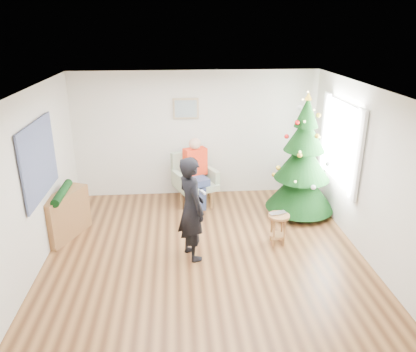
{
  "coord_description": "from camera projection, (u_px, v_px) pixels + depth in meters",
  "views": [
    {
      "loc": [
        -0.4,
        -5.62,
        3.48
      ],
      "look_at": [
        0.1,
        0.6,
        1.1
      ],
      "focal_mm": 35.0,
      "sensor_mm": 36.0,
      "label": 1
    }
  ],
  "objects": [
    {
      "name": "ceiling",
      "position": [
        204.0,
        90.0,
        5.58
      ],
      "size": [
        5.0,
        5.0,
        0.0
      ],
      "primitive_type": "plane",
      "rotation": [
        3.14,
        0.0,
        0.0
      ],
      "color": "white",
      "rests_on": "wall_back"
    },
    {
      "name": "wall_back",
      "position": [
        196.0,
        134.0,
        8.37
      ],
      "size": [
        5.0,
        0.0,
        5.0
      ],
      "primitive_type": "plane",
      "rotation": [
        1.57,
        0.0,
        0.0
      ],
      "color": "silver",
      "rests_on": "floor"
    },
    {
      "name": "seated_person",
      "position": [
        196.0,
        171.0,
        8.08
      ],
      "size": [
        0.57,
        0.72,
        1.35
      ],
      "rotation": [
        0.0,
        0.0,
        0.4
      ],
      "color": "navy",
      "rests_on": "armchair"
    },
    {
      "name": "wall_left",
      "position": [
        32.0,
        183.0,
        5.86
      ],
      "size": [
        0.0,
        5.0,
        5.0
      ],
      "primitive_type": "plane",
      "rotation": [
        1.57,
        0.0,
        1.57
      ],
      "color": "silver",
      "rests_on": "floor"
    },
    {
      "name": "curtains",
      "position": [
        339.0,
        143.0,
        7.09
      ],
      "size": [
        0.05,
        1.75,
        1.5
      ],
      "color": "white",
      "rests_on": "wall_right"
    },
    {
      "name": "floor",
      "position": [
        205.0,
        253.0,
        6.51
      ],
      "size": [
        5.0,
        5.0,
        0.0
      ],
      "primitive_type": "plane",
      "color": "brown",
      "rests_on": "ground"
    },
    {
      "name": "framed_picture",
      "position": [
        186.0,
        109.0,
        8.13
      ],
      "size": [
        0.52,
        0.05,
        0.42
      ],
      "color": "tan",
      "rests_on": "wall_back"
    },
    {
      "name": "armchair",
      "position": [
        194.0,
        185.0,
        8.24
      ],
      "size": [
        0.98,
        0.96,
        1.03
      ],
      "rotation": [
        0.0,
        0.0,
        0.4
      ],
      "color": "#91A282",
      "rests_on": "floor"
    },
    {
      "name": "stool",
      "position": [
        278.0,
        229.0,
        6.71
      ],
      "size": [
        0.35,
        0.35,
        0.53
      ],
      "rotation": [
        0.0,
        0.0,
        -0.07
      ],
      "color": "brown",
      "rests_on": "floor"
    },
    {
      "name": "laptop",
      "position": [
        279.0,
        214.0,
        6.61
      ],
      "size": [
        0.33,
        0.26,
        0.02
      ],
      "primitive_type": "imported",
      "rotation": [
        0.0,
        0.0,
        0.28
      ],
      "color": "silver",
      "rests_on": "stool"
    },
    {
      "name": "game_controller",
      "position": [
        203.0,
        192.0,
        6.04
      ],
      "size": [
        0.08,
        0.13,
        0.04
      ],
      "primitive_type": "cube",
      "rotation": [
        0.0,
        0.0,
        0.4
      ],
      "color": "white",
      "rests_on": "standing_man"
    },
    {
      "name": "wall_front",
      "position": [
        224.0,
        276.0,
        3.72
      ],
      "size": [
        5.0,
        0.0,
        5.0
      ],
      "primitive_type": "plane",
      "rotation": [
        -1.57,
        0.0,
        0.0
      ],
      "color": "silver",
      "rests_on": "floor"
    },
    {
      "name": "wall_right",
      "position": [
        366.0,
        173.0,
        6.23
      ],
      "size": [
        0.0,
        5.0,
        5.0
      ],
      "primitive_type": "plane",
      "rotation": [
        1.57,
        0.0,
        -1.57
      ],
      "color": "silver",
      "rests_on": "floor"
    },
    {
      "name": "tapestry",
      "position": [
        39.0,
        160.0,
        6.05
      ],
      "size": [
        0.03,
        1.5,
        1.15
      ],
      "primitive_type": "cube",
      "color": "black",
      "rests_on": "wall_left"
    },
    {
      "name": "window_panel",
      "position": [
        341.0,
        143.0,
        7.09
      ],
      "size": [
        0.04,
        1.3,
        1.4
      ],
      "primitive_type": "cube",
      "color": "white",
      "rests_on": "wall_right"
    },
    {
      "name": "garland",
      "position": [
        62.0,
        193.0,
        6.74
      ],
      "size": [
        0.14,
        0.9,
        0.14
      ],
      "primitive_type": "cylinder",
      "rotation": [
        1.57,
        0.0,
        0.0
      ],
      "color": "black",
      "rests_on": "console"
    },
    {
      "name": "console",
      "position": [
        65.0,
        215.0,
        6.89
      ],
      "size": [
        0.68,
        1.04,
        0.8
      ],
      "primitive_type": "cube",
      "rotation": [
        0.0,
        0.0,
        -0.42
      ],
      "color": "brown",
      "rests_on": "floor"
    },
    {
      "name": "standing_man",
      "position": [
        191.0,
        209.0,
        6.15
      ],
      "size": [
        0.6,
        0.71,
        1.65
      ],
      "primitive_type": "imported",
      "rotation": [
        0.0,
        0.0,
        1.97
      ],
      "color": "black",
      "rests_on": "floor"
    },
    {
      "name": "christmas_tree",
      "position": [
        303.0,
        162.0,
        7.52
      ],
      "size": [
        1.29,
        1.29,
        2.33
      ],
      "rotation": [
        0.0,
        0.0,
        0.26
      ],
      "color": "#3F2816",
      "rests_on": "floor"
    }
  ]
}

